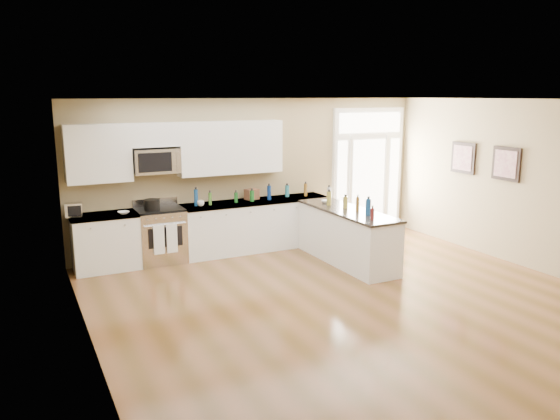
# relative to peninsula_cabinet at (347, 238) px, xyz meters

# --- Properties ---
(ground) EXTENTS (8.00, 8.00, 0.00)m
(ground) POSITION_rel_peninsula_cabinet_xyz_m (-0.93, -2.24, -0.43)
(ground) COLOR brown
(room_shell) EXTENTS (8.00, 8.00, 8.00)m
(room_shell) POSITION_rel_peninsula_cabinet_xyz_m (-0.93, -2.24, 1.27)
(room_shell) COLOR #998861
(room_shell) RESTS_ON ground
(back_cabinet_left) EXTENTS (1.10, 0.66, 0.94)m
(back_cabinet_left) POSITION_rel_peninsula_cabinet_xyz_m (-3.80, 1.45, 0.00)
(back_cabinet_left) COLOR white
(back_cabinet_left) RESTS_ON ground
(back_cabinet_right) EXTENTS (2.85, 0.66, 0.94)m
(back_cabinet_right) POSITION_rel_peninsula_cabinet_xyz_m (-1.08, 1.45, 0.00)
(back_cabinet_right) COLOR white
(back_cabinet_right) RESTS_ON ground
(peninsula_cabinet) EXTENTS (0.69, 2.32, 0.94)m
(peninsula_cabinet) POSITION_rel_peninsula_cabinet_xyz_m (0.00, 0.00, 0.00)
(peninsula_cabinet) COLOR white
(peninsula_cabinet) RESTS_ON ground
(upper_cabinet_left) EXTENTS (1.04, 0.33, 0.95)m
(upper_cabinet_left) POSITION_rel_peninsula_cabinet_xyz_m (-3.81, 1.59, 1.49)
(upper_cabinet_left) COLOR white
(upper_cabinet_left) RESTS_ON room_shell
(upper_cabinet_right) EXTENTS (1.94, 0.33, 0.95)m
(upper_cabinet_right) POSITION_rel_peninsula_cabinet_xyz_m (-1.50, 1.59, 1.49)
(upper_cabinet_right) COLOR white
(upper_cabinet_right) RESTS_ON room_shell
(upper_cabinet_short) EXTENTS (0.82, 0.33, 0.40)m
(upper_cabinet_short) POSITION_rel_peninsula_cabinet_xyz_m (-2.88, 1.59, 1.77)
(upper_cabinet_short) COLOR white
(upper_cabinet_short) RESTS_ON room_shell
(microwave) EXTENTS (0.78, 0.41, 0.42)m
(microwave) POSITION_rel_peninsula_cabinet_xyz_m (-2.88, 1.56, 1.33)
(microwave) COLOR silver
(microwave) RESTS_ON room_shell
(entry_door) EXTENTS (1.70, 0.10, 2.60)m
(entry_door) POSITION_rel_peninsula_cabinet_xyz_m (1.62, 1.71, 0.87)
(entry_door) COLOR white
(entry_door) RESTS_ON ground
(wall_art_near) EXTENTS (0.05, 0.58, 0.58)m
(wall_art_near) POSITION_rel_peninsula_cabinet_xyz_m (2.54, -0.04, 1.27)
(wall_art_near) COLOR black
(wall_art_near) RESTS_ON room_shell
(wall_art_far) EXTENTS (0.05, 0.58, 0.58)m
(wall_art_far) POSITION_rel_peninsula_cabinet_xyz_m (2.54, -1.04, 1.27)
(wall_art_far) COLOR black
(wall_art_far) RESTS_ON room_shell
(kitchen_range) EXTENTS (0.79, 0.70, 1.08)m
(kitchen_range) POSITION_rel_peninsula_cabinet_xyz_m (-2.88, 1.45, 0.04)
(kitchen_range) COLOR silver
(kitchen_range) RESTS_ON ground
(stockpot) EXTENTS (0.34, 0.34, 0.20)m
(stockpot) POSITION_rel_peninsula_cabinet_xyz_m (-3.02, 1.36, 0.62)
(stockpot) COLOR black
(stockpot) RESTS_ON kitchen_range
(toaster_oven) EXTENTS (0.29, 0.24, 0.22)m
(toaster_oven) POSITION_rel_peninsula_cabinet_xyz_m (-4.25, 1.49, 0.62)
(toaster_oven) COLOR silver
(toaster_oven) RESTS_ON back_cabinet_left
(cardboard_box) EXTENTS (0.27, 0.22, 0.20)m
(cardboard_box) POSITION_rel_peninsula_cabinet_xyz_m (-1.10, 1.57, 0.60)
(cardboard_box) COLOR brown
(cardboard_box) RESTS_ON back_cabinet_right
(bowl_left) EXTENTS (0.21, 0.21, 0.04)m
(bowl_left) POSITION_rel_peninsula_cabinet_xyz_m (-3.50, 1.33, 0.53)
(bowl_left) COLOR white
(bowl_left) RESTS_ON back_cabinet_left
(bowl_peninsula) EXTENTS (0.20, 0.20, 0.05)m
(bowl_peninsula) POSITION_rel_peninsula_cabinet_xyz_m (-0.03, 0.67, 0.53)
(bowl_peninsula) COLOR white
(bowl_peninsula) RESTS_ON peninsula_cabinet
(cup_counter) EXTENTS (0.13, 0.13, 0.10)m
(cup_counter) POSITION_rel_peninsula_cabinet_xyz_m (-2.16, 1.38, 0.55)
(cup_counter) COLOR white
(cup_counter) RESTS_ON back_cabinet_right
(counter_bottles) EXTENTS (2.39, 2.44, 0.29)m
(counter_bottles) POSITION_rel_peninsula_cabinet_xyz_m (-0.55, 0.72, 0.63)
(counter_bottles) COLOR #19591E
(counter_bottles) RESTS_ON back_cabinet_right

